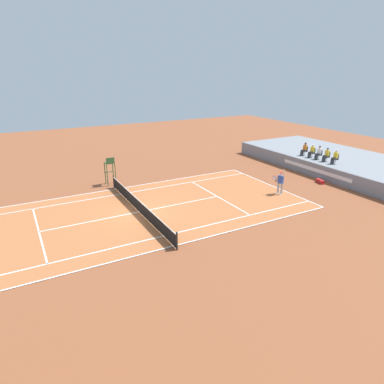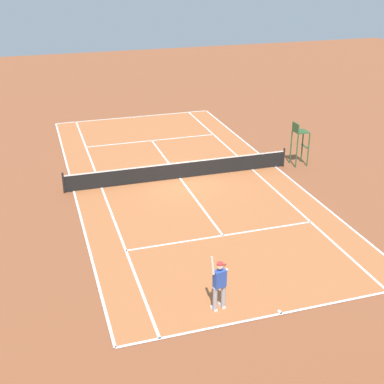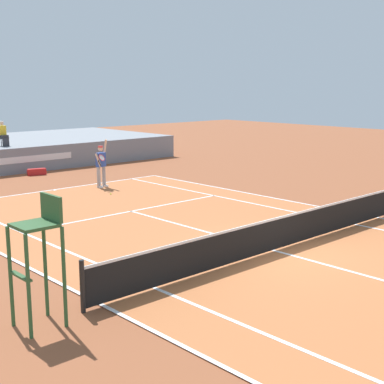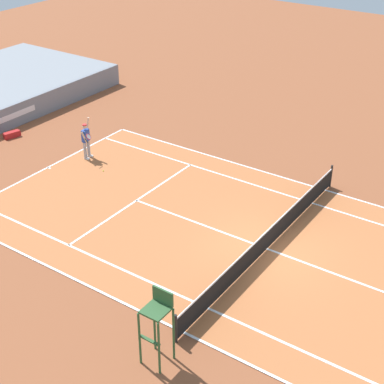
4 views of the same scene
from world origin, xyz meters
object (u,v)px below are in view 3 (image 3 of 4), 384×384
(tennis_player, at_px, (101,165))
(tennis_ball, at_px, (111,194))
(spectator_seated_4, at_px, (3,134))
(umpire_chair, at_px, (39,245))
(equipment_bag, at_px, (37,172))

(tennis_player, distance_m, tennis_ball, 1.96)
(spectator_seated_4, relative_size, umpire_chair, 0.52)
(umpire_chair, distance_m, equipment_bag, 18.10)
(tennis_player, xyz_separation_m, umpire_chair, (-8.67, -11.02, 0.56))
(spectator_seated_4, xyz_separation_m, umpire_chair, (-7.64, -18.32, -0.35))
(tennis_ball, height_order, umpire_chair, umpire_chair)
(spectator_seated_4, distance_m, umpire_chair, 19.85)
(tennis_player, relative_size, equipment_bag, 2.19)
(tennis_ball, relative_size, equipment_bag, 0.07)
(tennis_ball, relative_size, umpire_chair, 0.03)
(tennis_player, bearing_deg, spectator_seated_4, 98.06)
(spectator_seated_4, distance_m, equipment_bag, 2.91)
(tennis_ball, xyz_separation_m, equipment_bag, (0.19, 6.62, 0.13))
(umpire_chair, bearing_deg, equipment_bag, 62.88)
(equipment_bag, bearing_deg, tennis_ball, -91.64)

